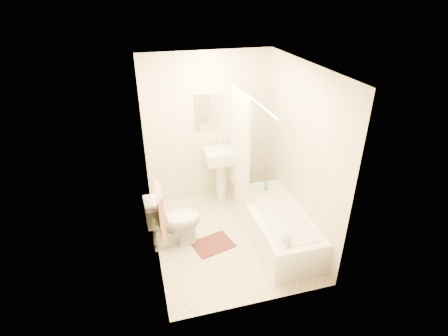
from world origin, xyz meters
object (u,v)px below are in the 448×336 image
object	(u,v)px
toilet	(174,221)
bathtub	(277,225)
bath_mat	(213,244)
soap_bottle	(287,238)
sink	(222,174)

from	to	relation	value
toilet	bathtub	world-z (taller)	toilet
bath_mat	toilet	bearing A→B (deg)	158.54
bathtub	bath_mat	world-z (taller)	bathtub
soap_bottle	bath_mat	bearing A→B (deg)	133.53
toilet	bath_mat	distance (m)	0.64
toilet	sink	distance (m)	1.25
bathtub	bath_mat	distance (m)	0.93
sink	soap_bottle	bearing A→B (deg)	-78.95
bathtub	bath_mat	xyz separation A→B (m)	(-0.89, 0.10, -0.22)
sink	soap_bottle	xyz separation A→B (m)	(0.32, -1.81, 0.04)
toilet	sink	world-z (taller)	sink
sink	bathtub	bearing A→B (deg)	-65.99
bathtub	toilet	bearing A→B (deg)	167.82
sink	bathtub	xyz separation A→B (m)	(0.48, -1.15, -0.28)
toilet	bathtub	size ratio (longest dim) A/B	0.45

